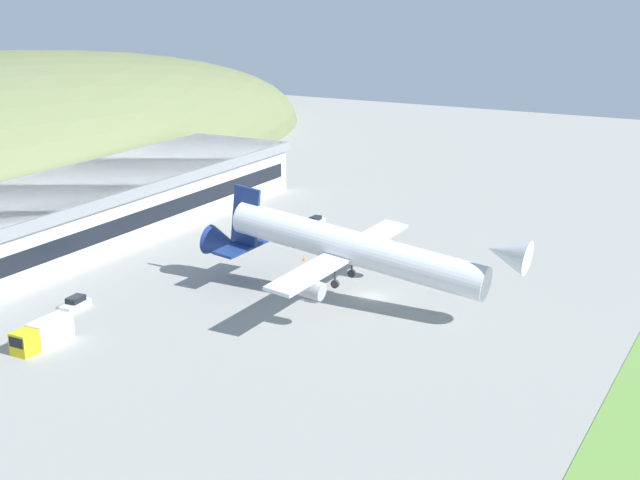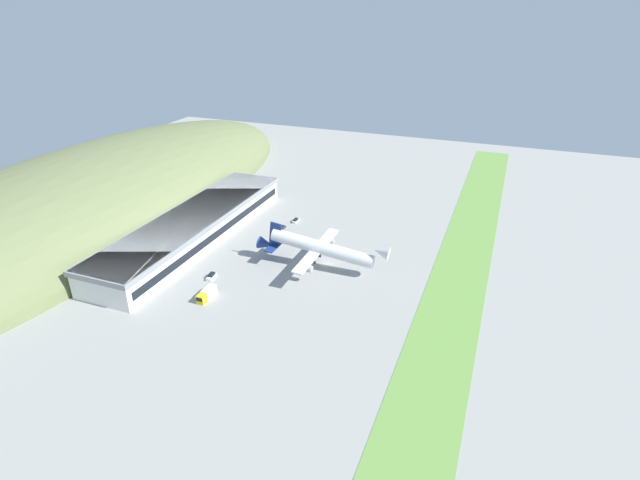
{
  "view_description": "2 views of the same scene",
  "coord_description": "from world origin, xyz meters",
  "px_view_note": "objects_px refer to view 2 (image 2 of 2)",
  "views": [
    {
      "loc": [
        -101.51,
        -47.54,
        40.81
      ],
      "look_at": [
        -6.01,
        4.48,
        8.81
      ],
      "focal_mm": 50.0,
      "sensor_mm": 36.0,
      "label": 1
    },
    {
      "loc": [
        -138.97,
        -51.25,
        81.28
      ],
      "look_at": [
        -0.41,
        2.5,
        8.77
      ],
      "focal_mm": 28.0,
      "sensor_mm": 36.0,
      "label": 2
    }
  ],
  "objects_px": {
    "service_car_0": "(211,276)",
    "fuel_truck": "(207,294)",
    "cargo_airplane": "(319,248)",
    "terminal_building": "(194,226)",
    "service_car_1": "(296,221)",
    "traffic_cone_1": "(296,244)",
    "traffic_cone_0": "(290,233)",
    "service_car_2": "(282,228)"
  },
  "relations": [
    {
      "from": "fuel_truck",
      "to": "traffic_cone_1",
      "type": "xyz_separation_m",
      "value": [
        42.62,
        -10.56,
        -1.12
      ]
    },
    {
      "from": "terminal_building",
      "to": "service_car_2",
      "type": "distance_m",
      "value": 33.14
    },
    {
      "from": "service_car_2",
      "to": "traffic_cone_0",
      "type": "bearing_deg",
      "value": -117.84
    },
    {
      "from": "service_car_0",
      "to": "traffic_cone_1",
      "type": "xyz_separation_m",
      "value": [
        31.96,
        -15.68,
        -0.41
      ]
    },
    {
      "from": "service_car_2",
      "to": "traffic_cone_1",
      "type": "height_order",
      "value": "service_car_2"
    },
    {
      "from": "service_car_2",
      "to": "traffic_cone_1",
      "type": "bearing_deg",
      "value": -133.88
    },
    {
      "from": "cargo_airplane",
      "to": "traffic_cone_1",
      "type": "relative_size",
      "value": 79.13
    },
    {
      "from": "cargo_airplane",
      "to": "fuel_truck",
      "type": "relative_size",
      "value": 5.79
    },
    {
      "from": "fuel_truck",
      "to": "traffic_cone_0",
      "type": "xyz_separation_m",
      "value": [
        50.24,
        -4.76,
        -1.12
      ]
    },
    {
      "from": "service_car_0",
      "to": "terminal_building",
      "type": "bearing_deg",
      "value": 43.11
    },
    {
      "from": "service_car_0",
      "to": "service_car_2",
      "type": "relative_size",
      "value": 1.01
    },
    {
      "from": "service_car_1",
      "to": "fuel_truck",
      "type": "distance_m",
      "value": 61.42
    },
    {
      "from": "service_car_0",
      "to": "cargo_airplane",
      "type": "bearing_deg",
      "value": -57.28
    },
    {
      "from": "traffic_cone_0",
      "to": "traffic_cone_1",
      "type": "height_order",
      "value": "same"
    },
    {
      "from": "service_car_1",
      "to": "traffic_cone_1",
      "type": "distance_m",
      "value": 20.53
    },
    {
      "from": "traffic_cone_1",
      "to": "service_car_2",
      "type": "bearing_deg",
      "value": 46.12
    },
    {
      "from": "terminal_building",
      "to": "traffic_cone_1",
      "type": "distance_m",
      "value": 38.55
    },
    {
      "from": "cargo_airplane",
      "to": "fuel_truck",
      "type": "distance_m",
      "value": 39.02
    },
    {
      "from": "terminal_building",
      "to": "traffic_cone_1",
      "type": "relative_size",
      "value": 169.38
    },
    {
      "from": "service_car_1",
      "to": "traffic_cone_1",
      "type": "bearing_deg",
      "value": -156.04
    },
    {
      "from": "service_car_0",
      "to": "traffic_cone_0",
      "type": "bearing_deg",
      "value": -14.01
    },
    {
      "from": "service_car_0",
      "to": "traffic_cone_0",
      "type": "height_order",
      "value": "service_car_0"
    },
    {
      "from": "terminal_building",
      "to": "service_car_2",
      "type": "height_order",
      "value": "terminal_building"
    },
    {
      "from": "fuel_truck",
      "to": "terminal_building",
      "type": "bearing_deg",
      "value": 38.35
    },
    {
      "from": "traffic_cone_0",
      "to": "traffic_cone_1",
      "type": "distance_m",
      "value": 9.58
    },
    {
      "from": "cargo_airplane",
      "to": "service_car_1",
      "type": "bearing_deg",
      "value": 35.22
    },
    {
      "from": "cargo_airplane",
      "to": "traffic_cone_1",
      "type": "xyz_separation_m",
      "value": [
        12.89,
        14.0,
        -7.05
      ]
    },
    {
      "from": "fuel_truck",
      "to": "traffic_cone_0",
      "type": "relative_size",
      "value": 13.66
    },
    {
      "from": "traffic_cone_0",
      "to": "traffic_cone_1",
      "type": "relative_size",
      "value": 1.0
    },
    {
      "from": "cargo_airplane",
      "to": "fuel_truck",
      "type": "height_order",
      "value": "cargo_airplane"
    },
    {
      "from": "terminal_building",
      "to": "service_car_1",
      "type": "height_order",
      "value": "terminal_building"
    },
    {
      "from": "terminal_building",
      "to": "fuel_truck",
      "type": "relative_size",
      "value": 12.4
    },
    {
      "from": "traffic_cone_0",
      "to": "service_car_0",
      "type": "bearing_deg",
      "value": 165.99
    },
    {
      "from": "service_car_0",
      "to": "fuel_truck",
      "type": "distance_m",
      "value": 11.85
    },
    {
      "from": "service_car_1",
      "to": "cargo_airplane",
      "type": "bearing_deg",
      "value": -144.78
    },
    {
      "from": "service_car_1",
      "to": "service_car_0",
      "type": "bearing_deg",
      "value": 171.76
    },
    {
      "from": "service_car_2",
      "to": "traffic_cone_0",
      "type": "relative_size",
      "value": 7.86
    },
    {
      "from": "cargo_airplane",
      "to": "traffic_cone_0",
      "type": "height_order",
      "value": "cargo_airplane"
    },
    {
      "from": "terminal_building",
      "to": "cargo_airplane",
      "type": "relative_size",
      "value": 2.14
    },
    {
      "from": "service_car_2",
      "to": "traffic_cone_1",
      "type": "relative_size",
      "value": 7.86
    },
    {
      "from": "traffic_cone_1",
      "to": "terminal_building",
      "type": "bearing_deg",
      "value": 103.73
    },
    {
      "from": "terminal_building",
      "to": "fuel_truck",
      "type": "bearing_deg",
      "value": -141.65
    }
  ]
}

